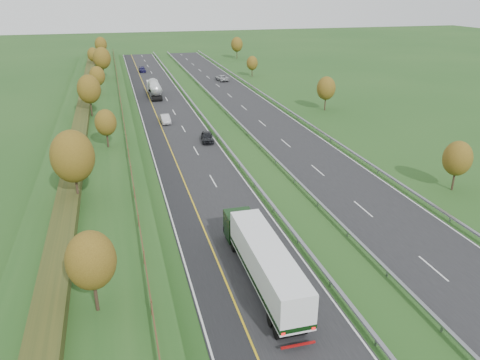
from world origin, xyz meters
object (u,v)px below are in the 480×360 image
at_px(car_silver_mid, 165,119).
at_px(car_small_far, 142,70).
at_px(road_tanker, 154,88).
at_px(car_dark_near, 207,137).
at_px(car_oncoming, 222,78).
at_px(box_lorry, 263,260).

bearing_deg(car_silver_mid, car_small_far, 87.72).
bearing_deg(road_tanker, car_dark_near, -82.49).
height_order(car_dark_near, car_small_far, car_dark_near).
bearing_deg(car_dark_near, car_silver_mid, 118.50).
relative_size(car_dark_near, car_oncoming, 0.85).
bearing_deg(car_silver_mid, box_lorry, -90.20).
xyz_separation_m(box_lorry, car_small_far, (-1.62, 107.71, -1.64)).
bearing_deg(road_tanker, car_silver_mid, -90.87).
relative_size(car_dark_near, car_small_far, 0.98).
height_order(car_silver_mid, car_oncoming, car_oncoming).
xyz_separation_m(car_silver_mid, car_oncoming, (18.93, 37.20, 0.00)).
height_order(road_tanker, car_silver_mid, road_tanker).
bearing_deg(car_dark_near, car_oncoming, 81.56).
distance_m(box_lorry, road_tanker, 73.82).
bearing_deg(car_small_far, box_lorry, -88.57).
relative_size(box_lorry, road_tanker, 1.45).
bearing_deg(road_tanker, box_lorry, -88.91).
xyz_separation_m(box_lorry, car_silver_mid, (-1.75, 51.20, -1.57)).
bearing_deg(road_tanker, car_small_far, 90.37).
bearing_deg(car_oncoming, car_small_far, -51.46).
relative_size(car_dark_near, car_silver_mid, 1.02).
bearing_deg(box_lorry, road_tanker, 91.09).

